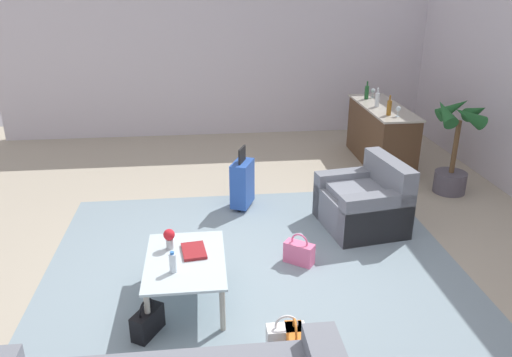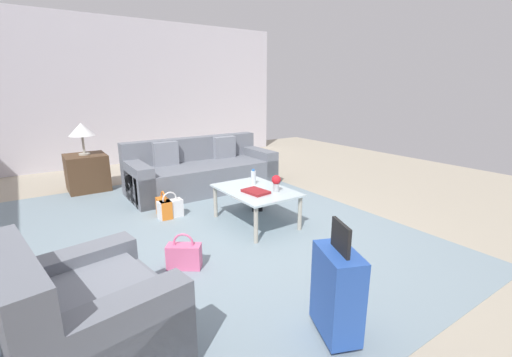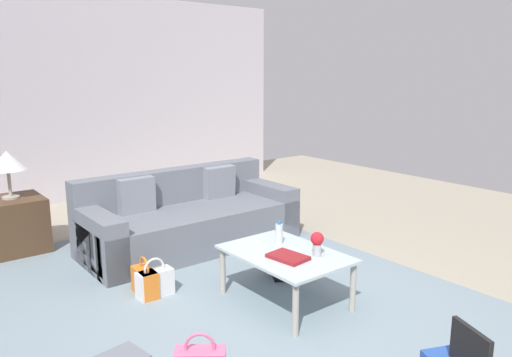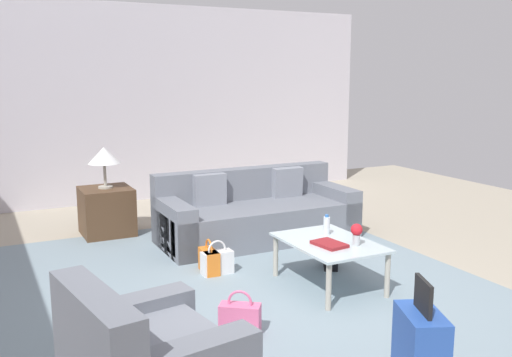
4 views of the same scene
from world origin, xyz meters
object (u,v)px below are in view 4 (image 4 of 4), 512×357
at_px(couch, 254,215).
at_px(side_table, 107,211).
at_px(water_bottle, 327,225).
at_px(flower_vase, 357,232).
at_px(handbag_orange, 209,261).
at_px(coffee_table, 329,247).
at_px(coffee_table_book, 329,244).
at_px(handbag_black, 330,255).
at_px(table_lamp, 104,156).
at_px(handbag_white, 217,262).
at_px(handbag_pink, 240,318).

height_order(couch, side_table, couch).
xyz_separation_m(water_bottle, flower_vase, (-0.42, -0.05, 0.03)).
relative_size(side_table, handbag_orange, 1.74).
relative_size(coffee_table, coffee_table_book, 3.36).
relative_size(flower_vase, handbag_black, 0.57).
distance_m(couch, handbag_orange, 1.36).
relative_size(side_table, table_lamp, 1.20).
xyz_separation_m(couch, side_table, (1.00, 1.60, 0.01)).
bearing_deg(coffee_table, handbag_white, 46.02).
distance_m(water_bottle, flower_vase, 0.42).
relative_size(coffee_table_book, handbag_black, 0.87).
distance_m(coffee_table, water_bottle, 0.27).
xyz_separation_m(table_lamp, handbag_orange, (-1.93, -0.62, -0.88)).
height_order(water_bottle, table_lamp, table_lamp).
xyz_separation_m(table_lamp, handbag_white, (-2.01, -0.68, -0.88)).
bearing_deg(coffee_table, handbag_pink, 114.37).
distance_m(coffee_table, flower_vase, 0.32).
bearing_deg(coffee_table_book, handbag_white, 31.69).
xyz_separation_m(water_bottle, table_lamp, (2.60, 1.60, 0.46)).
distance_m(handbag_white, handbag_orange, 0.10).
height_order(side_table, handbag_white, side_table).
bearing_deg(water_bottle, table_lamp, 31.61).
distance_m(side_table, handbag_white, 2.12).
height_order(flower_vase, handbag_pink, flower_vase).
relative_size(coffee_table, handbag_orange, 2.93).
xyz_separation_m(coffee_table, handbag_white, (0.79, 0.82, -0.27)).
distance_m(coffee_table_book, side_table, 3.25).
height_order(couch, water_bottle, couch).
bearing_deg(flower_vase, handbag_pink, 103.39).
relative_size(water_bottle, handbag_white, 0.57).
distance_m(water_bottle, handbag_orange, 1.26).
bearing_deg(handbag_pink, table_lamp, 5.32).
height_order(couch, handbag_orange, couch).
height_order(coffee_table_book, handbag_pink, coffee_table_book).
xyz_separation_m(flower_vase, handbag_orange, (1.09, 1.03, -0.45)).
distance_m(table_lamp, handbag_pink, 3.47).
height_order(coffee_table_book, flower_vase, flower_vase).
relative_size(coffee_table_book, handbag_pink, 0.87).
height_order(water_bottle, handbag_orange, water_bottle).
bearing_deg(handbag_orange, water_bottle, -124.45).
height_order(water_bottle, handbag_pink, water_bottle).
xyz_separation_m(handbag_black, handbag_orange, (0.42, 1.21, 0.00)).
bearing_deg(table_lamp, coffee_table_book, -154.07).
distance_m(coffee_table_book, handbag_pink, 1.23).
distance_m(couch, handbag_black, 1.37).
bearing_deg(side_table, water_bottle, -148.39).
xyz_separation_m(handbag_orange, handbag_pink, (-1.41, 0.31, 0.00)).
bearing_deg(couch, handbag_black, -170.29).
relative_size(table_lamp, handbag_white, 1.45).
bearing_deg(coffee_table_book, handbag_orange, 31.47).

